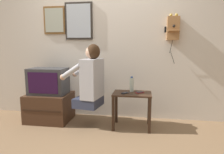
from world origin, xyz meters
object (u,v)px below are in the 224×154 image
(wall_phone_antique, at_px, (173,28))
(cell_phone_held, at_px, (125,93))
(framed_picture, at_px, (54,20))
(cell_phone_spare, at_px, (140,92))
(water_bottle, at_px, (132,85))
(person, at_px, (91,79))
(television, at_px, (48,81))
(wall_mirror, at_px, (79,21))

(wall_phone_antique, distance_m, cell_phone_held, 1.27)
(wall_phone_antique, height_order, framed_picture, framed_picture)
(cell_phone_held, bearing_deg, framed_picture, -163.52)
(framed_picture, height_order, cell_phone_held, framed_picture)
(cell_phone_spare, relative_size, water_bottle, 0.59)
(framed_picture, bearing_deg, person, -32.82)
(television, relative_size, cell_phone_spare, 4.31)
(water_bottle, bearing_deg, person, -167.37)
(wall_phone_antique, bearing_deg, wall_mirror, 178.48)
(television, xyz_separation_m, wall_mirror, (0.42, 0.35, 0.98))
(person, bearing_deg, wall_mirror, 43.27)
(person, distance_m, wall_phone_antique, 1.51)
(water_bottle, bearing_deg, framed_picture, 165.46)
(wall_phone_antique, height_order, cell_phone_spare, wall_phone_antique)
(person, relative_size, wall_phone_antique, 1.21)
(television, xyz_separation_m, framed_picture, (-0.02, 0.35, 1.00))
(television, distance_m, cell_phone_spare, 1.48)
(person, xyz_separation_m, wall_mirror, (-0.32, 0.49, 0.91))
(wall_mirror, bearing_deg, wall_phone_antique, -1.52)
(framed_picture, bearing_deg, cell_phone_spare, -15.81)
(person, relative_size, television, 1.59)
(wall_mirror, xyz_separation_m, cell_phone_spare, (1.05, -0.42, -1.10))
(person, xyz_separation_m, water_bottle, (0.61, 0.14, -0.09))
(cell_phone_held, height_order, cell_phone_spare, same)
(television, bearing_deg, cell_phone_held, -6.16)
(television, xyz_separation_m, cell_phone_held, (1.26, -0.14, -0.12))
(cell_phone_held, height_order, water_bottle, water_bottle)
(cell_phone_held, bearing_deg, person, -142.66)
(framed_picture, bearing_deg, water_bottle, -14.54)
(cell_phone_spare, bearing_deg, wall_mirror, -144.05)
(television, bearing_deg, cell_phone_spare, -2.64)
(television, distance_m, water_bottle, 1.35)
(wall_phone_antique, bearing_deg, framed_picture, 178.73)
(wall_phone_antique, bearing_deg, cell_phone_spare, -142.20)
(person, distance_m, television, 0.76)
(water_bottle, bearing_deg, cell_phone_held, -121.95)
(cell_phone_spare, distance_m, water_bottle, 0.18)
(television, distance_m, framed_picture, 1.06)
(cell_phone_spare, bearing_deg, wall_phone_antique, 95.45)
(wall_phone_antique, xyz_separation_m, water_bottle, (-0.62, -0.31, -0.86))
(cell_phone_held, relative_size, cell_phone_spare, 0.99)
(framed_picture, height_order, cell_phone_spare, framed_picture)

